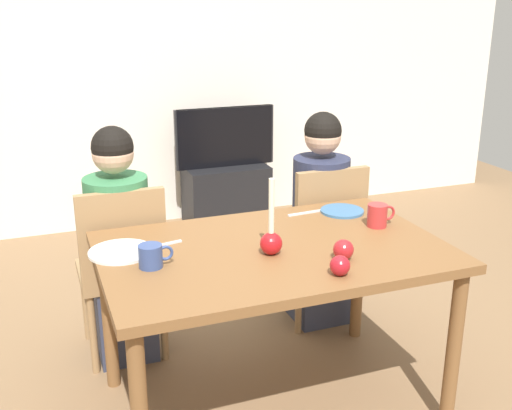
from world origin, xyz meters
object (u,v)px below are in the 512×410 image
at_px(dining_table, 273,266).
at_px(plate_left, 121,252).
at_px(tv_stand, 226,195).
at_px(apple_by_left_plate, 340,266).
at_px(chair_right, 322,235).
at_px(apple_near_candle, 343,250).
at_px(tv, 225,137).
at_px(person_right_child, 320,223).
at_px(mug_right, 378,215).
at_px(candle_centerpiece, 271,239).
at_px(mug_left, 151,256).
at_px(person_left_child, 120,250).
at_px(chair_left, 122,263).
at_px(plate_right, 342,211).

relative_size(dining_table, plate_left, 5.41).
relative_size(tv_stand, apple_by_left_plate, 8.41).
height_order(chair_right, apple_by_left_plate, chair_right).
xyz_separation_m(tv_stand, apple_near_candle, (-0.32, -2.51, 0.55)).
xyz_separation_m(dining_table, tv_stand, (0.53, 2.30, -0.43)).
xyz_separation_m(chair_right, tv_stand, (-0.00, 1.69, -0.27)).
xyz_separation_m(chair_right, tv, (-0.00, 1.69, 0.20)).
bearing_deg(apple_near_candle, tv_stand, 82.65).
xyz_separation_m(chair_right, apple_by_left_plate, (-0.41, -0.94, 0.28)).
xyz_separation_m(person_right_child, plate_left, (-1.13, -0.48, 0.19)).
relative_size(dining_table, mug_right, 10.40).
xyz_separation_m(candle_centerpiece, plate_left, (-0.56, 0.22, -0.06)).
bearing_deg(person_right_child, dining_table, -129.79).
distance_m(tv, candle_centerpiece, 2.43).
distance_m(tv_stand, apple_near_candle, 2.59).
bearing_deg(apple_by_left_plate, mug_left, 153.45).
relative_size(chair_right, tv, 1.14).
xyz_separation_m(tv, candle_centerpiece, (-0.57, -2.36, 0.11)).
bearing_deg(apple_by_left_plate, candle_centerpiece, 120.75).
bearing_deg(person_right_child, person_left_child, 180.00).
bearing_deg(chair_left, tv_stand, 57.75).
xyz_separation_m(mug_right, apple_by_left_plate, (-0.40, -0.40, -0.01)).
height_order(person_right_child, apple_near_candle, person_right_child).
bearing_deg(tv_stand, mug_left, -114.07).
bearing_deg(chair_left, dining_table, -48.61).
height_order(chair_left, plate_left, chair_left).
bearing_deg(person_right_child, plate_left, -156.76).
distance_m(tv_stand, plate_left, 2.47).
xyz_separation_m(chair_right, candle_centerpiece, (-0.57, -0.67, 0.30)).
distance_m(candle_centerpiece, apple_by_left_plate, 0.32).
xyz_separation_m(person_right_child, plate_right, (-0.06, -0.35, 0.19)).
bearing_deg(chair_left, apple_near_candle, -47.68).
relative_size(person_left_child, candle_centerpiece, 3.75).
distance_m(candle_centerpiece, mug_left, 0.47).
bearing_deg(apple_near_candle, plate_right, 62.18).
relative_size(mug_right, apple_near_candle, 1.66).
relative_size(tv_stand, mug_right, 4.75).
xyz_separation_m(person_right_child, mug_right, (-0.00, -0.57, 0.23)).
bearing_deg(tv_stand, mug_right, -90.07).
distance_m(person_right_child, plate_right, 0.40).
distance_m(dining_table, tv, 2.36).
relative_size(mug_left, apple_near_candle, 1.66).
relative_size(chair_right, person_right_child, 0.77).
bearing_deg(chair_left, plate_left, -97.18).
bearing_deg(plate_right, plate_left, -172.73).
distance_m(person_right_child, apple_by_left_plate, 1.08).
relative_size(person_left_child, tv_stand, 1.83).
bearing_deg(mug_right, plate_right, 103.79).
relative_size(candle_centerpiece, plate_right, 1.52).
distance_m(tv_stand, apple_by_left_plate, 2.72).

